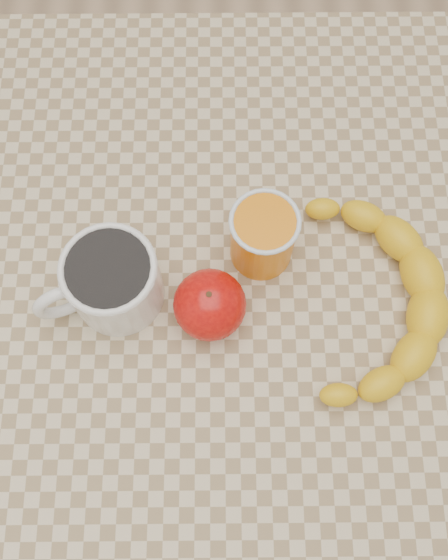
{
  "coord_description": "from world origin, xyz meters",
  "views": [
    {
      "loc": [
        -0.0,
        -0.23,
        1.44
      ],
      "look_at": [
        0.0,
        0.0,
        0.77
      ],
      "focal_mm": 40.0,
      "sensor_mm": 36.0,
      "label": 1
    }
  ],
  "objects_px": {
    "coffee_mug": "(111,281)",
    "banana": "(371,301)",
    "orange_juice_glass": "(263,236)",
    "apple": "(210,305)",
    "table": "(224,307)"
  },
  "relations": [
    {
      "from": "table",
      "to": "coffee_mug",
      "type": "xyz_separation_m",
      "value": [
        -0.12,
        -0.01,
        0.13
      ]
    },
    {
      "from": "coffee_mug",
      "to": "banana",
      "type": "relative_size",
      "value": 0.48
    },
    {
      "from": "table",
      "to": "orange_juice_glass",
      "type": "relative_size",
      "value": 8.76
    },
    {
      "from": "orange_juice_glass",
      "to": "apple",
      "type": "relative_size",
      "value": 0.92
    },
    {
      "from": "orange_juice_glass",
      "to": "apple",
      "type": "height_order",
      "value": "orange_juice_glass"
    },
    {
      "from": "apple",
      "to": "banana",
      "type": "distance_m",
      "value": 0.18
    },
    {
      "from": "apple",
      "to": "banana",
      "type": "height_order",
      "value": "apple"
    },
    {
      "from": "banana",
      "to": "apple",
      "type": "bearing_deg",
      "value": -168.74
    },
    {
      "from": "orange_juice_glass",
      "to": "apple",
      "type": "distance_m",
      "value": 0.1
    },
    {
      "from": "coffee_mug",
      "to": "apple",
      "type": "bearing_deg",
      "value": -12.93
    },
    {
      "from": "coffee_mug",
      "to": "orange_juice_glass",
      "type": "height_order",
      "value": "orange_juice_glass"
    },
    {
      "from": "orange_juice_glass",
      "to": "banana",
      "type": "distance_m",
      "value": 0.14
    },
    {
      "from": "apple",
      "to": "table",
      "type": "bearing_deg",
      "value": 65.37
    },
    {
      "from": "banana",
      "to": "orange_juice_glass",
      "type": "bearing_deg",
      "value": 159.15
    },
    {
      "from": "coffee_mug",
      "to": "orange_juice_glass",
      "type": "bearing_deg",
      "value": 17.18
    }
  ]
}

